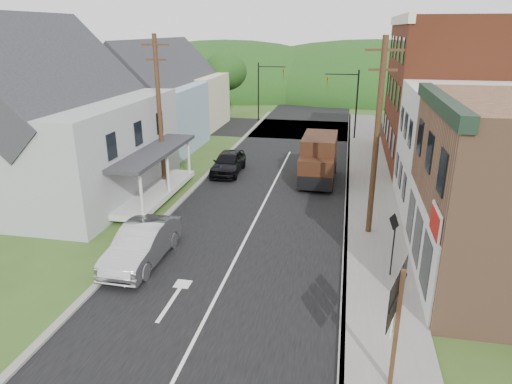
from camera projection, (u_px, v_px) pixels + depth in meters
The scene contains 24 objects.
ground at pixel (237, 257), 19.57m from camera, with size 120.00×120.00×0.00m, color #2D4719.
road at pixel (274, 184), 28.80m from camera, with size 9.00×90.00×0.02m, color black.
cross_road at pixel (302, 129), 44.49m from camera, with size 60.00×9.00×0.02m, color black.
sidewalk_right at pixel (371, 200), 25.84m from camera, with size 2.80×55.00×0.15m, color slate.
curb_right at pixel (347, 198), 26.09m from camera, with size 0.20×55.00×0.15m, color slate.
curb_left at pixel (193, 188), 27.79m from camera, with size 0.30×55.00×0.12m, color slate.
storefront_white at pixel (485, 153), 23.31m from camera, with size 8.00×7.00×6.50m, color silver.
storefront_red at pixel (452, 94), 31.49m from camera, with size 8.00×12.00×10.00m, color maroon.
house_gray at pixel (55, 122), 25.89m from camera, with size 10.20×12.24×8.35m.
house_blue at pixel (151, 103), 36.05m from camera, with size 7.14×8.16×7.28m.
house_cream at pixel (184, 89), 44.45m from camera, with size 7.14×8.16×7.28m.
utility_pole_right at pixel (377, 138), 20.19m from camera, with size 1.60×0.26×9.00m.
utility_pole_left at pixel (160, 112), 26.58m from camera, with size 1.60×0.26×9.00m.
traffic_signal_right at pixel (349, 96), 39.20m from camera, with size 2.87×0.20×6.00m.
traffic_signal_left at pixel (265, 85), 47.25m from camera, with size 2.87×0.20×6.00m.
tree_left_b at pixel (42, 94), 32.14m from camera, with size 4.80×4.80×6.94m.
tree_left_c at pixel (77, 69), 39.54m from camera, with size 5.80×5.80×8.41m.
tree_left_d at pixel (225, 72), 49.12m from camera, with size 4.80×4.80×6.94m.
forested_ridge at pixel (320, 92), 70.34m from camera, with size 90.00×30.00×16.00m, color #163610.
silver_sedan at pixel (142, 245), 18.86m from camera, with size 1.70×4.87×1.60m, color #B8B8BD.
dark_sedan at pixel (228, 163), 30.63m from camera, with size 1.79×4.44×1.51m, color black.
delivery_van at pixel (319, 159), 28.81m from camera, with size 2.19×5.18×2.89m.
route_sign_cluster at pixel (397, 312), 11.61m from camera, with size 0.66×1.93×3.50m.
warning_sign at pixel (394, 236), 17.31m from camera, with size 0.31×0.66×2.60m.
Camera 1 is at (4.24, -16.98, 9.22)m, focal length 32.00 mm.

